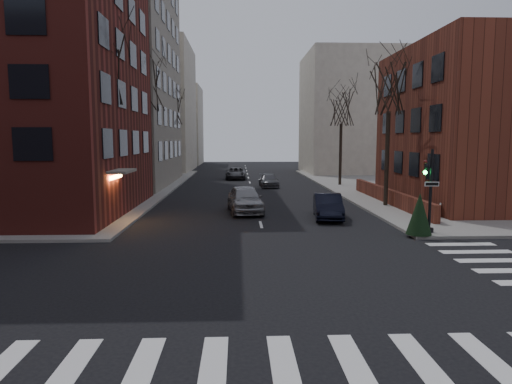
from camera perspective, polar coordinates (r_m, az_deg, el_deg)
ground at (r=13.27m, az=3.29°, el=-13.83°), size 160.00×160.00×0.00m
building_left_brick at (r=32.50m, az=-29.17°, el=13.55°), size 15.00×15.00×18.00m
building_left_tan at (r=49.86m, az=-21.64°, el=17.04°), size 18.00×18.00×28.00m
building_right_brick at (r=36.04m, az=27.45°, el=7.29°), size 12.00×14.00×11.00m
low_wall_right at (r=33.33m, az=16.18°, el=-0.47°), size 0.35×16.00×1.00m
building_distant_la at (r=68.90m, az=-14.00°, el=10.11°), size 14.00×16.00×18.00m
building_distant_ra at (r=64.53m, az=12.49°, el=9.51°), size 14.00×14.00×16.00m
building_distant_lb at (r=85.22m, az=-10.30°, el=8.16°), size 10.00×12.00×14.00m
traffic_signal at (r=23.41m, az=20.81°, el=-0.48°), size 0.76×0.44×4.00m
tree_left_a at (r=27.70m, az=-18.69°, el=14.27°), size 4.18×4.18×10.26m
tree_left_b at (r=39.34m, az=-13.68°, el=12.72°), size 4.40×4.40×10.80m
tree_left_c at (r=53.02m, az=-10.63°, el=10.23°), size 3.96×3.96×9.72m
tree_right_a at (r=32.16m, az=16.32°, el=12.45°), size 3.96×3.96×9.72m
tree_right_b at (r=45.58m, az=10.63°, el=10.27°), size 3.74×3.74×9.18m
streetlamp_near at (r=35.07m, az=-13.79°, el=5.82°), size 0.36×0.36×6.28m
streetlamp_far at (r=54.82m, az=-9.62°, el=6.16°), size 0.36×0.36×6.28m
parked_sedan at (r=26.93m, az=8.97°, el=-1.78°), size 2.03×4.54×1.45m
car_lane_silver at (r=28.78m, az=-1.38°, el=-0.89°), size 2.50×5.18×1.71m
car_lane_gray at (r=44.08m, az=1.59°, el=1.43°), size 1.86×4.29×1.23m
car_lane_far at (r=52.70m, az=-2.54°, el=2.35°), size 2.31×4.89×1.35m
sandwich_board at (r=28.39m, az=22.19°, el=-2.09°), size 0.51×0.60×0.83m
evergreen_shrub at (r=22.81m, az=19.74°, el=-2.57°), size 1.44×1.44×1.97m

